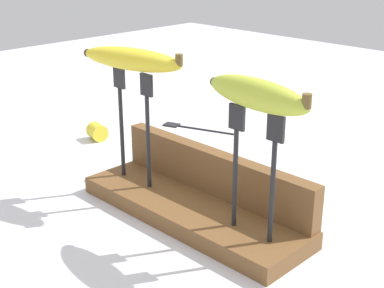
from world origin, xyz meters
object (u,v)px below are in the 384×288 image
Objects in this scene: banana_raised_left at (132,59)px; banana_chunk_near at (97,132)px; banana_raised_right at (257,94)px; fork_stand_right at (254,162)px; fork_fallen_near at (190,127)px; fork_stand_left at (134,117)px.

banana_raised_left is 0.38m from banana_chunk_near.
banana_chunk_near is at bearing 167.52° from banana_raised_right.
fork_stand_right is 0.93× the size of banana_raised_left.
fork_fallen_near is (-0.44, 0.32, -0.14)m from fork_stand_right.
banana_raised_left is (-0.26, -0.00, 0.10)m from fork_stand_right.
banana_raised_left is 1.11× the size of fork_fallen_near.
banana_chunk_near is at bearing 156.98° from fork_stand_left.
fork_stand_left is 0.98× the size of banana_raised_left.
fork_stand_right reaches higher than banana_chunk_near.
banana_raised_left is at bearing -180.00° from banana_raised_right.
fork_stand_right is (0.26, 0.00, -0.01)m from fork_stand_left.
banana_chunk_near is at bearing 156.97° from banana_raised_left.
banana_raised_right is at bearing 0.00° from banana_raised_left.
fork_stand_left is 0.10m from banana_raised_left.
fork_stand_left is 1.09× the size of fork_fallen_near.
banana_raised_left reaches higher than banana_raised_right.
banana_raised_left is at bearing -167.18° from fork_stand_left.
banana_raised_right is at bearing 0.00° from fork_stand_left.
banana_raised_right is at bearing -35.70° from fork_fallen_near.
fork_fallen_near is at bearing 144.31° from fork_stand_right.
fork_fallen_near is at bearing 120.38° from banana_raised_left.
fork_fallen_near is 0.22m from banana_chunk_near.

